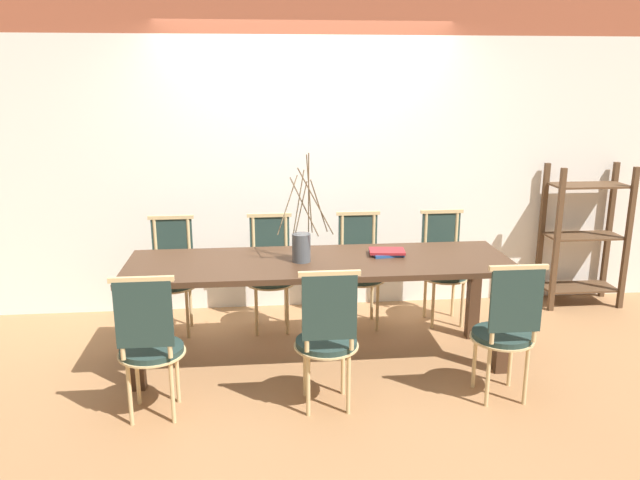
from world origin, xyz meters
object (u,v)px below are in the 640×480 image
Objects in this scene: vase_centerpiece at (302,245)px; chair_near_center at (506,328)px; dining_table at (320,274)px; book_stack at (387,252)px; chair_far_center at (360,267)px; shelving_rack at (584,236)px.

chair_near_center is at bearing -28.47° from vase_centerpiece.
dining_table is 9.94× the size of book_stack.
book_stack is (0.63, 0.11, -0.10)m from vase_centerpiece.
vase_centerpiece is (-1.25, 0.68, 0.40)m from chair_near_center.
chair_far_center is 0.68m from book_stack.
book_stack reaches higher than dining_table.
dining_table is at bearing 59.83° from chair_far_center.
dining_table is at bearing -158.87° from shelving_rack.
chair_far_center is 2.12m from shelving_rack.
dining_table is 0.26m from vase_centerpiece.
book_stack is (-0.62, 0.79, 0.29)m from chair_near_center.
vase_centerpiece reaches higher than dining_table.
dining_table is 2.87× the size of chair_near_center.
shelving_rack is at bearing 50.17° from chair_near_center.
shelving_rack is at bearing -172.56° from chair_far_center.
dining_table is 0.82m from chair_far_center.
shelving_rack is at bearing 23.57° from book_stack.
dining_table is 1.33m from chair_near_center.
book_stack is (0.10, -0.60, 0.29)m from chair_far_center.
dining_table is at bearing -169.34° from book_stack.
chair_far_center is (0.40, 0.69, -0.17)m from dining_table.
shelving_rack is at bearing 21.13° from dining_table.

